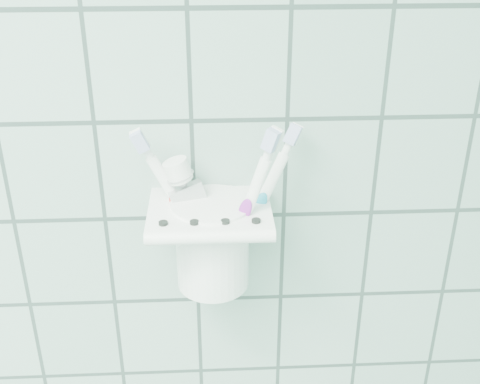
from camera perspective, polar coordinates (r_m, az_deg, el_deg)
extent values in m
cube|color=white|center=(0.69, -2.89, -1.22)|extent=(0.05, 0.02, 0.04)
cube|color=white|center=(0.65, -2.88, -2.00)|extent=(0.13, 0.10, 0.01)
cylinder|color=white|center=(0.60, -2.85, -4.28)|extent=(0.13, 0.01, 0.01)
cylinder|color=black|center=(0.62, -7.29, -2.99)|extent=(0.01, 0.01, 0.00)
cylinder|color=black|center=(0.61, -4.35, -2.93)|extent=(0.01, 0.01, 0.00)
cylinder|color=black|center=(0.61, -1.40, -2.86)|extent=(0.01, 0.01, 0.00)
cylinder|color=black|center=(0.62, 1.54, -2.79)|extent=(0.01, 0.01, 0.00)
cylinder|color=white|center=(0.67, -2.63, -4.91)|extent=(0.08, 0.08, 0.10)
cylinder|color=white|center=(0.65, -2.72, -1.21)|extent=(0.09, 0.09, 0.01)
cylinder|color=black|center=(0.65, -2.72, -1.13)|extent=(0.07, 0.07, 0.00)
cylinder|color=white|center=(0.67, -2.49, -1.30)|extent=(0.08, 0.02, 0.15)
cylinder|color=white|center=(0.64, -2.64, 5.76)|extent=(0.02, 0.01, 0.02)
cube|color=silver|center=(0.63, -2.66, 6.72)|extent=(0.02, 0.01, 0.02)
cube|color=white|center=(0.63, -2.67, 6.93)|extent=(0.02, 0.01, 0.03)
ellipsoid|color=red|center=(0.66, -2.51, -0.06)|extent=(0.02, 0.01, 0.03)
cylinder|color=white|center=(0.65, -1.60, -2.55)|extent=(0.08, 0.04, 0.15)
cylinder|color=white|center=(0.61, -1.70, 4.84)|extent=(0.02, 0.02, 0.02)
cube|color=silver|center=(0.60, -1.70, 5.84)|extent=(0.02, 0.02, 0.03)
cube|color=white|center=(0.60, -1.72, 6.07)|extent=(0.02, 0.01, 0.03)
ellipsoid|color=teal|center=(0.63, -1.60, -1.27)|extent=(0.03, 0.02, 0.03)
cylinder|color=white|center=(0.65, -1.92, -2.44)|extent=(0.06, 0.03, 0.16)
cylinder|color=white|center=(0.61, -2.05, 5.08)|extent=(0.02, 0.01, 0.02)
cube|color=silver|center=(0.60, -2.06, 6.10)|extent=(0.02, 0.02, 0.03)
cube|color=white|center=(0.60, -2.08, 6.33)|extent=(0.02, 0.01, 0.03)
ellipsoid|color=purple|center=(0.63, -1.94, -1.14)|extent=(0.02, 0.01, 0.03)
cube|color=silver|center=(0.68, -2.40, -3.26)|extent=(0.07, 0.02, 0.12)
cube|color=silver|center=(0.70, -2.32, -7.04)|extent=(0.04, 0.02, 0.02)
cone|color=silver|center=(0.65, -2.50, 1.40)|extent=(0.04, 0.04, 0.03)
cylinder|color=white|center=(0.64, -2.53, 2.59)|extent=(0.04, 0.03, 0.03)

